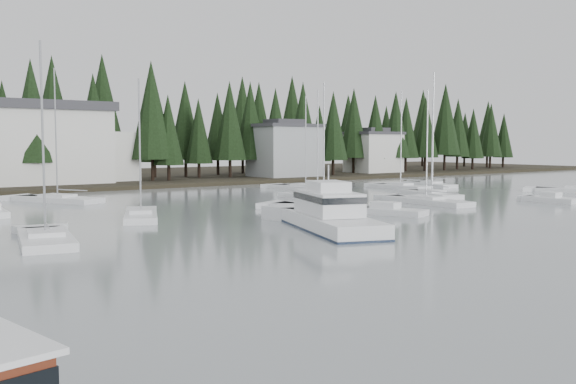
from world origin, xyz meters
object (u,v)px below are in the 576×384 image
object	(u,v)px
sailboat_2	(58,201)
sailboat_5	(318,199)
sailboat_4	(431,186)
sailboat_9	(141,218)
sailboat_3	(432,196)
sailboat_11	(46,242)
runabout_1	(385,213)
runabout_2	(551,201)
harbor_inn	(27,144)
sailboat_10	(306,190)
house_east_a	(284,149)
sailboat_12	(426,203)
sailboat_8	(324,209)
house_east_b	(373,151)
cabin_cruiser_center	(330,219)
sailboat_13	(400,188)

from	to	relation	value
sailboat_2	sailboat_5	distance (m)	26.34
sailboat_4	sailboat_9	distance (m)	48.19
sailboat_3	sailboat_11	size ratio (longest dim) A/B	1.14
sailboat_3	sailboat_11	xyz separation A→B (m)	(-43.93, -8.59, -0.02)
sailboat_9	runabout_1	bearing A→B (deg)	-92.96
sailboat_11	runabout_2	size ratio (longest dim) A/B	2.31
sailboat_4	sailboat_11	xyz separation A→B (m)	(-56.38, -19.46, -0.01)
harbor_inn	sailboat_2	xyz separation A→B (m)	(-3.26, -23.40, -5.71)
sailboat_4	sailboat_10	size ratio (longest dim) A/B	1.00
house_east_a	sailboat_2	world-z (taller)	sailboat_2
sailboat_9	sailboat_12	distance (m)	27.96
sailboat_9	harbor_inn	bearing A→B (deg)	20.69
sailboat_8	house_east_b	bearing A→B (deg)	-72.99
sailboat_8	runabout_1	world-z (taller)	sailboat_8
sailboat_11	runabout_1	size ratio (longest dim) A/B	1.72
house_east_b	sailboat_2	world-z (taller)	sailboat_2
sailboat_11	sailboat_12	xyz separation A→B (m)	(37.10, 3.44, -0.01)
cabin_cruiser_center	runabout_1	size ratio (longest dim) A/B	1.73
house_east_a	sailboat_4	size ratio (longest dim) A/B	0.86
sailboat_9	sailboat_13	bearing A→B (deg)	-50.49
sailboat_12	cabin_cruiser_center	bearing A→B (deg)	118.85
sailboat_11	runabout_1	distance (m)	27.21
sailboat_5	sailboat_11	xyz separation A→B (m)	(-31.14, -12.89, 0.00)
house_east_b	sailboat_8	size ratio (longest dim) A/B	0.81
sailboat_10	runabout_1	size ratio (longest dim) A/B	1.71
sailboat_11	runabout_1	bearing A→B (deg)	-79.92
cabin_cruiser_center	sailboat_13	bearing A→B (deg)	-33.14
sailboat_9	runabout_2	bearing A→B (deg)	-81.96
sailboat_8	sailboat_13	xyz separation A→B (m)	(25.14, 14.70, 0.02)
harbor_inn	sailboat_5	bearing A→B (deg)	-62.87
sailboat_8	sailboat_12	xyz separation A→B (m)	(11.94, -1.26, 0.00)
cabin_cruiser_center	runabout_1	xyz separation A→B (m)	(10.03, 4.76, -0.63)
runabout_2	harbor_inn	bearing A→B (deg)	29.11
house_east_a	sailboat_4	bearing A→B (deg)	-78.44
house_east_b	sailboat_11	distance (m)	87.38
sailboat_4	sailboat_5	size ratio (longest dim) A/B	1.03
runabout_1	sailboat_10	bearing A→B (deg)	-42.32
harbor_inn	sailboat_8	size ratio (longest dim) A/B	2.51
sailboat_5	sailboat_13	distance (m)	20.23
sailboat_3	harbor_inn	bearing A→B (deg)	56.94
sailboat_8	sailboat_11	world-z (taller)	sailboat_11
cabin_cruiser_center	sailboat_12	bearing A→B (deg)	-45.75
sailboat_5	harbor_inn	bearing A→B (deg)	31.95
sailboat_4	sailboat_9	xyz separation A→B (m)	(-46.84, -11.32, -0.01)
harbor_inn	sailboat_10	world-z (taller)	sailboat_10
sailboat_4	sailboat_12	bearing A→B (deg)	142.48
harbor_inn	sailboat_13	world-z (taller)	sailboat_13
runabout_2	sailboat_3	bearing A→B (deg)	15.19
sailboat_3	sailboat_5	world-z (taller)	sailboat_3
sailboat_13	runabout_1	bearing A→B (deg)	131.04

